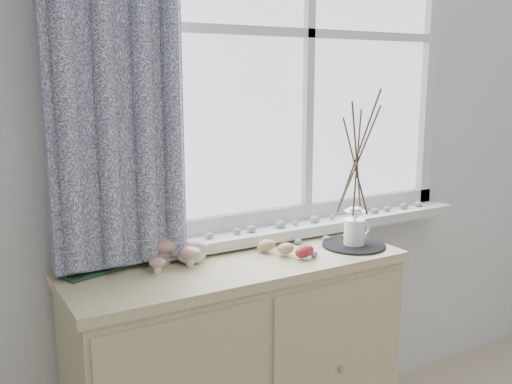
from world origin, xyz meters
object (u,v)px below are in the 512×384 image
toadstool_cluster (176,248)px  twig_pitcher (357,156)px  botanical_book (107,237)px  sideboard (238,373)px

toadstool_cluster → twig_pitcher: (0.66, -0.14, 0.29)m
twig_pitcher → toadstool_cluster: bearing=176.6°
botanical_book → sideboard: bearing=-31.9°
toadstool_cluster → twig_pitcher: size_ratio=0.38×
sideboard → botanical_book: size_ratio=3.47×
botanical_book → toadstool_cluster: botanical_book is taller
sideboard → toadstool_cluster: 0.52m
sideboard → twig_pitcher: size_ratio=2.00×
sideboard → toadstool_cluster: size_ratio=5.24×
twig_pitcher → sideboard: bearing=-178.7°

